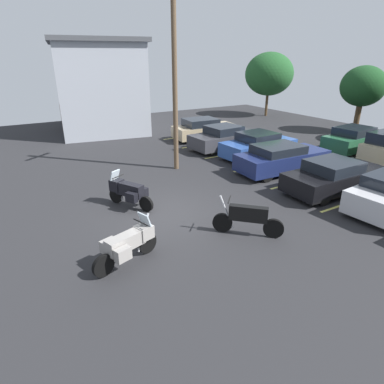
{
  "coord_description": "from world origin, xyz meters",
  "views": [
    {
      "loc": [
        10.27,
        -4.74,
        5.53
      ],
      "look_at": [
        0.48,
        1.03,
        0.8
      ],
      "focal_mm": 30.71,
      "sensor_mm": 36.0,
      "label": 1
    }
  ],
  "objects_px": {
    "car_tan": "(204,129)",
    "utility_pole": "(175,77)",
    "car_navy": "(281,158)",
    "car_black": "(334,176)",
    "motorcycle_touring": "(128,191)",
    "car_charcoal": "(225,138)",
    "car_far_green": "(354,139)",
    "motorcycle_second": "(247,218)",
    "motorcycle_third": "(128,243)",
    "car_blue": "(258,146)"
  },
  "relations": [
    {
      "from": "car_tan",
      "to": "car_charcoal",
      "type": "distance_m",
      "value": 2.92
    },
    {
      "from": "car_tan",
      "to": "car_far_green",
      "type": "relative_size",
      "value": 1.05
    },
    {
      "from": "motorcycle_second",
      "to": "car_far_green",
      "type": "height_order",
      "value": "car_far_green"
    },
    {
      "from": "motorcycle_second",
      "to": "car_tan",
      "type": "relative_size",
      "value": 0.38
    },
    {
      "from": "car_navy",
      "to": "car_far_green",
      "type": "distance_m",
      "value": 6.75
    },
    {
      "from": "motorcycle_second",
      "to": "car_black",
      "type": "bearing_deg",
      "value": 100.64
    },
    {
      "from": "car_blue",
      "to": "car_far_green",
      "type": "bearing_deg",
      "value": 72.77
    },
    {
      "from": "car_tan",
      "to": "car_far_green",
      "type": "bearing_deg",
      "value": 40.4
    },
    {
      "from": "car_tan",
      "to": "car_charcoal",
      "type": "bearing_deg",
      "value": -5.25
    },
    {
      "from": "car_charcoal",
      "to": "car_far_green",
      "type": "bearing_deg",
      "value": 55.61
    },
    {
      "from": "car_navy",
      "to": "car_tan",
      "type": "bearing_deg",
      "value": 176.9
    },
    {
      "from": "car_charcoal",
      "to": "car_navy",
      "type": "bearing_deg",
      "value": -1.87
    },
    {
      "from": "car_navy",
      "to": "car_far_green",
      "type": "bearing_deg",
      "value": 95.41
    },
    {
      "from": "car_charcoal",
      "to": "car_blue",
      "type": "height_order",
      "value": "car_blue"
    },
    {
      "from": "car_tan",
      "to": "car_black",
      "type": "distance_m",
      "value": 11.12
    },
    {
      "from": "car_navy",
      "to": "utility_pole",
      "type": "bearing_deg",
      "value": -126.16
    },
    {
      "from": "motorcycle_touring",
      "to": "motorcycle_second",
      "type": "height_order",
      "value": "motorcycle_touring"
    },
    {
      "from": "car_blue",
      "to": "car_navy",
      "type": "relative_size",
      "value": 0.91
    },
    {
      "from": "car_black",
      "to": "utility_pole",
      "type": "bearing_deg",
      "value": -144.69
    },
    {
      "from": "motorcycle_touring",
      "to": "car_navy",
      "type": "height_order",
      "value": "car_navy"
    },
    {
      "from": "car_tan",
      "to": "car_navy",
      "type": "distance_m",
      "value": 8.04
    },
    {
      "from": "car_navy",
      "to": "car_black",
      "type": "xyz_separation_m",
      "value": [
        3.09,
        0.09,
        -0.04
      ]
    },
    {
      "from": "car_navy",
      "to": "car_blue",
      "type": "bearing_deg",
      "value": 165.58
    },
    {
      "from": "motorcycle_third",
      "to": "car_blue",
      "type": "height_order",
      "value": "car_blue"
    },
    {
      "from": "car_tan",
      "to": "motorcycle_touring",
      "type": "bearing_deg",
      "value": -46.88
    },
    {
      "from": "motorcycle_third",
      "to": "car_navy",
      "type": "xyz_separation_m",
      "value": [
        -3.71,
        9.57,
        0.09
      ]
    },
    {
      "from": "car_navy",
      "to": "car_far_green",
      "type": "height_order",
      "value": "car_far_green"
    },
    {
      "from": "motorcycle_second",
      "to": "motorcycle_third",
      "type": "relative_size",
      "value": 0.83
    },
    {
      "from": "car_navy",
      "to": "car_charcoal",
      "type": "bearing_deg",
      "value": 178.13
    },
    {
      "from": "car_tan",
      "to": "car_charcoal",
      "type": "xyz_separation_m",
      "value": [
        2.9,
        -0.27,
        -0.0
      ]
    },
    {
      "from": "car_far_green",
      "to": "utility_pole",
      "type": "xyz_separation_m",
      "value": [
        -2.55,
        -11.09,
        3.84
      ]
    },
    {
      "from": "car_black",
      "to": "car_charcoal",
      "type": "bearing_deg",
      "value": 179.43
    },
    {
      "from": "motorcycle_third",
      "to": "utility_pole",
      "type": "xyz_separation_m",
      "value": [
        -6.89,
        5.2,
        3.97
      ]
    },
    {
      "from": "motorcycle_touring",
      "to": "car_far_green",
      "type": "height_order",
      "value": "car_far_green"
    },
    {
      "from": "car_far_green",
      "to": "car_black",
      "type": "bearing_deg",
      "value": -60.67
    },
    {
      "from": "car_charcoal",
      "to": "car_tan",
      "type": "bearing_deg",
      "value": 174.75
    },
    {
      "from": "motorcycle_third",
      "to": "car_charcoal",
      "type": "relative_size",
      "value": 0.45
    },
    {
      "from": "car_tan",
      "to": "utility_pole",
      "type": "height_order",
      "value": "utility_pole"
    },
    {
      "from": "motorcycle_touring",
      "to": "car_charcoal",
      "type": "xyz_separation_m",
      "value": [
        -5.19,
        8.37,
        0.07
      ]
    },
    {
      "from": "motorcycle_third",
      "to": "car_navy",
      "type": "relative_size",
      "value": 0.43
    },
    {
      "from": "car_navy",
      "to": "car_black",
      "type": "distance_m",
      "value": 3.09
    },
    {
      "from": "car_blue",
      "to": "motorcycle_second",
      "type": "bearing_deg",
      "value": -43.16
    },
    {
      "from": "motorcycle_second",
      "to": "car_tan",
      "type": "height_order",
      "value": "car_tan"
    },
    {
      "from": "motorcycle_touring",
      "to": "car_far_green",
      "type": "relative_size",
      "value": 0.45
    },
    {
      "from": "motorcycle_third",
      "to": "car_far_green",
      "type": "distance_m",
      "value": 16.86
    },
    {
      "from": "motorcycle_third",
      "to": "motorcycle_second",
      "type": "bearing_deg",
      "value": 83.35
    },
    {
      "from": "motorcycle_third",
      "to": "car_tan",
      "type": "bearing_deg",
      "value": 139.55
    },
    {
      "from": "motorcycle_touring",
      "to": "motorcycle_third",
      "type": "xyz_separation_m",
      "value": [
        3.64,
        -1.36,
        -0.02
      ]
    },
    {
      "from": "car_tan",
      "to": "car_navy",
      "type": "height_order",
      "value": "car_tan"
    },
    {
      "from": "car_tan",
      "to": "car_blue",
      "type": "xyz_separation_m",
      "value": [
        5.51,
        0.21,
        -0.0
      ]
    }
  ]
}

